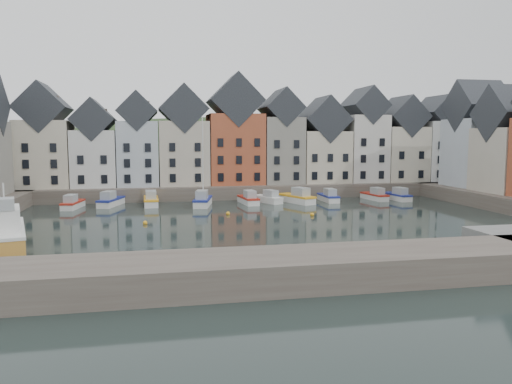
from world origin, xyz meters
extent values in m
plane|color=black|center=(0.00, 0.00, 0.00)|extent=(260.00, 260.00, 0.00)
cube|color=#4F453C|center=(0.00, 30.00, 1.00)|extent=(90.00, 16.00, 2.00)
cube|color=#4F453C|center=(-10.00, -22.00, 1.00)|extent=(50.00, 6.00, 2.00)
ellipsoid|color=#21341A|center=(0.00, 56.00, -18.00)|extent=(153.60, 70.40, 64.00)
sphere|color=black|center=(-13.94, 50.93, 8.70)|extent=(5.77, 5.77, 5.77)
sphere|color=black|center=(24.86, 60.75, 8.12)|extent=(5.27, 5.27, 5.27)
sphere|color=black|center=(31.82, 54.20, 7.88)|extent=(5.07, 5.07, 5.07)
sphere|color=black|center=(14.28, 55.19, 7.82)|extent=(5.01, 5.01, 5.01)
sphere|color=black|center=(-37.67, 56.61, 6.57)|extent=(3.94, 3.94, 3.94)
sphere|color=black|center=(28.33, 60.25, 8.05)|extent=(5.21, 5.21, 5.21)
sphere|color=black|center=(1.99, 58.64, 8.32)|extent=(5.45, 5.45, 5.45)
sphere|color=black|center=(37.80, 48.31, 7.21)|extent=(4.49, 4.49, 4.49)
cube|color=beige|center=(-29.17, 28.00, 7.04)|extent=(7.67, 8.00, 10.07)
cube|color=black|center=(-29.17, 28.00, 13.97)|extent=(7.67, 8.16, 7.67)
cube|color=silver|center=(-21.90, 28.00, 6.30)|extent=(6.56, 8.00, 8.61)
cube|color=black|center=(-21.90, 28.00, 12.23)|extent=(6.56, 8.16, 6.56)
cube|color=#B0BAC3|center=(-15.37, 28.00, 7.01)|extent=(6.20, 8.00, 10.02)
cube|color=black|center=(-15.37, 28.00, 13.55)|extent=(6.20, 8.16, 6.20)
cube|color=#BAB09D|center=(-8.27, 28.00, 7.04)|extent=(7.70, 8.00, 10.08)
cube|color=black|center=(-8.27, 28.00, 13.98)|extent=(7.70, 8.16, 7.70)
cube|color=#A74D2F|center=(0.07, 28.00, 7.64)|extent=(8.69, 8.00, 11.28)
cube|color=black|center=(0.07, 28.00, 15.43)|extent=(8.69, 8.16, 8.69)
cube|color=gray|center=(7.78, 28.00, 7.39)|extent=(6.43, 8.00, 10.78)
cube|color=black|center=(7.78, 28.00, 14.37)|extent=(6.43, 8.16, 6.43)
cube|color=beige|center=(15.08, 28.00, 6.28)|extent=(7.88, 8.00, 8.56)
cube|color=black|center=(15.08, 28.00, 12.51)|extent=(7.88, 8.16, 7.88)
cube|color=silver|center=(22.42, 28.00, 7.64)|extent=(6.50, 8.00, 11.27)
cube|color=black|center=(22.42, 28.00, 14.88)|extent=(6.50, 8.16, 6.50)
cube|color=beige|center=(29.43, 28.00, 6.66)|extent=(7.23, 8.00, 9.32)
cube|color=black|center=(29.43, 28.00, 13.11)|extent=(7.23, 8.16, 7.23)
cube|color=silver|center=(36.28, 28.00, 7.16)|extent=(6.18, 8.00, 10.32)
cube|color=black|center=(36.28, 28.00, 13.85)|extent=(6.18, 8.16, 6.18)
cube|color=#B0BAC3|center=(36.00, 16.26, 7.19)|extent=(7.47, 8.00, 10.38)
cube|color=black|center=(36.00, 16.26, 14.36)|extent=(7.62, 8.00, 8.00)
cube|color=#BAB09D|center=(36.00, 8.26, 6.44)|extent=(8.14, 8.00, 8.89)
sphere|color=#F0A31C|center=(-4.00, 8.00, 0.15)|extent=(0.50, 0.50, 0.50)
sphere|color=#F0A31C|center=(6.00, 5.00, 0.15)|extent=(0.50, 0.50, 0.50)
sphere|color=#F0A31C|center=(-14.00, 3.00, 0.15)|extent=(0.50, 0.50, 0.50)
cube|color=silver|center=(-23.85, 17.65, 0.32)|extent=(2.53, 5.73, 1.01)
cube|color=#A92518|center=(-23.85, 17.65, 0.88)|extent=(2.64, 5.85, 0.23)
cube|color=#979C9E|center=(-23.99, 16.83, 1.43)|extent=(1.63, 2.39, 1.11)
cube|color=silver|center=(-18.99, 19.22, 0.35)|extent=(3.49, 6.32, 1.11)
cube|color=navy|center=(-18.99, 19.22, 0.96)|extent=(3.62, 6.46, 0.25)
cube|color=#979C9E|center=(-19.26, 18.35, 1.56)|extent=(2.05, 2.73, 1.21)
cube|color=silver|center=(-13.48, 18.56, 0.36)|extent=(2.00, 6.23, 1.13)
cube|color=#F0A31C|center=(-13.48, 18.56, 0.98)|extent=(2.11, 6.36, 0.26)
cube|color=#979C9E|center=(-13.46, 17.64, 1.60)|extent=(1.50, 2.51, 1.24)
cube|color=silver|center=(-6.34, 16.61, 0.37)|extent=(3.23, 6.68, 1.18)
cube|color=navy|center=(-6.34, 16.61, 1.02)|extent=(3.36, 6.83, 0.27)
cube|color=#979C9E|center=(-6.54, 15.67, 1.66)|extent=(2.00, 2.83, 1.28)
cylinder|color=silver|center=(-6.20, 17.23, 6.42)|extent=(0.15, 0.15, 11.77)
cube|color=silver|center=(0.33, 17.55, 0.34)|extent=(2.26, 5.89, 1.06)
cube|color=#A92518|center=(0.33, 17.55, 0.91)|extent=(2.37, 6.02, 0.24)
cube|color=#979C9E|center=(0.41, 16.69, 1.49)|extent=(1.56, 2.42, 1.15)
cube|color=silver|center=(3.34, 18.36, 0.32)|extent=(3.76, 5.63, 1.00)
cube|color=silver|center=(3.34, 18.36, 0.86)|extent=(3.89, 5.77, 0.23)
cube|color=#979C9E|center=(3.69, 17.62, 1.41)|extent=(2.07, 2.51, 1.09)
cube|color=silver|center=(7.50, 17.21, 0.38)|extent=(4.27, 6.84, 1.21)
cube|color=#F0A31C|center=(7.50, 17.21, 1.04)|extent=(4.42, 7.00, 0.27)
cube|color=#979C9E|center=(7.86, 16.30, 1.70)|extent=(2.40, 3.01, 1.31)
cube|color=silver|center=(12.64, 17.89, 0.33)|extent=(1.75, 5.67, 1.04)
cube|color=navy|center=(12.64, 17.89, 0.89)|extent=(1.85, 5.78, 0.24)
cube|color=#979C9E|center=(12.63, 17.04, 1.46)|extent=(1.34, 2.27, 1.13)
cube|color=silver|center=(20.23, 18.22, 0.32)|extent=(2.39, 5.73, 1.02)
cube|color=#A92518|center=(20.23, 18.22, 0.88)|extent=(2.49, 5.85, 0.23)
cube|color=#979C9E|center=(20.34, 17.39, 1.44)|extent=(1.58, 2.38, 1.11)
cube|color=silver|center=(23.48, 17.29, 0.33)|extent=(2.41, 5.85, 1.04)
cube|color=navy|center=(23.48, 17.29, 0.90)|extent=(2.52, 5.98, 0.24)
cube|color=#979C9E|center=(23.58, 16.44, 1.47)|extent=(1.60, 2.42, 1.14)
cube|color=gold|center=(-25.76, -6.44, 0.64)|extent=(5.65, 11.43, 1.84)
cube|color=silver|center=(-25.76, -6.44, 1.66)|extent=(5.76, 11.54, 0.28)
cube|color=silver|center=(-25.29, -8.23, 2.76)|extent=(3.48, 5.06, 2.02)
cube|color=#979C9E|center=(-24.94, -9.56, 4.23)|extent=(2.12, 2.38, 0.92)
cylinder|color=silver|center=(-26.22, -4.66, 3.68)|extent=(0.15, 0.15, 3.68)
camera|label=1|loc=(-12.70, -52.93, 9.64)|focal=35.00mm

